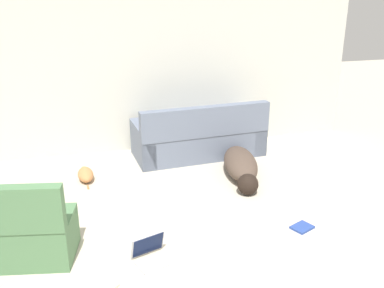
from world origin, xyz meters
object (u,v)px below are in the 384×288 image
object	(u,v)px
laptop_open	(151,252)
book_blue	(302,227)
couch	(199,138)
dog	(241,165)
cat	(85,174)
side_chair	(38,232)

from	to	relation	value
laptop_open	book_blue	xyz separation A→B (m)	(1.63, 0.11, -0.06)
couch	book_blue	xyz separation A→B (m)	(0.46, -2.30, -0.26)
dog	cat	size ratio (longest dim) A/B	2.64
couch	cat	size ratio (longest dim) A/B	3.35
laptop_open	side_chair	bearing A→B (deg)	146.29
dog	cat	world-z (taller)	dog
cat	dog	bearing A→B (deg)	-105.44
laptop_open	book_blue	distance (m)	1.64
cat	side_chair	distance (m)	1.76
couch	dog	xyz separation A→B (m)	(0.33, -0.88, -0.12)
couch	side_chair	world-z (taller)	side_chair
couch	dog	world-z (taller)	couch
cat	side_chair	bearing A→B (deg)	160.97
book_blue	cat	bearing A→B (deg)	139.24
dog	cat	bearing A→B (deg)	-89.32
couch	laptop_open	distance (m)	2.68
side_chair	laptop_open	bearing A→B (deg)	175.90
cat	laptop_open	xyz separation A→B (m)	(0.52, -1.96, 0.00)
dog	side_chair	size ratio (longest dim) A/B	1.83
couch	cat	xyz separation A→B (m)	(-1.69, -0.44, -0.19)
side_chair	couch	bearing A→B (deg)	-124.01
cat	book_blue	distance (m)	2.84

